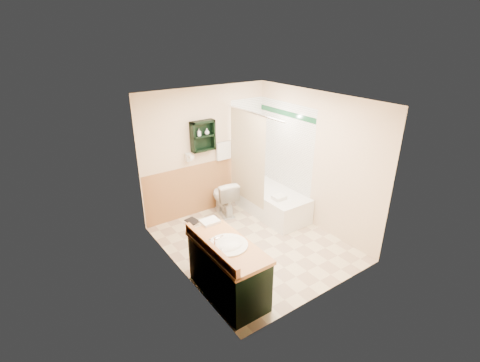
% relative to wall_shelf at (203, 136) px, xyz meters
% --- Properties ---
extents(floor, '(3.00, 3.00, 0.00)m').
position_rel_wall_shelf_xyz_m(floor, '(0.10, -1.41, -1.55)').
color(floor, beige).
rests_on(floor, ground).
extents(back_wall, '(2.60, 0.04, 2.40)m').
position_rel_wall_shelf_xyz_m(back_wall, '(0.10, 0.11, -0.35)').
color(back_wall, beige).
rests_on(back_wall, ground).
extents(left_wall, '(0.04, 3.00, 2.40)m').
position_rel_wall_shelf_xyz_m(left_wall, '(-1.22, -1.41, -0.35)').
color(left_wall, beige).
rests_on(left_wall, ground).
extents(right_wall, '(0.04, 3.00, 2.40)m').
position_rel_wall_shelf_xyz_m(right_wall, '(1.42, -1.41, -0.35)').
color(right_wall, beige).
rests_on(right_wall, ground).
extents(ceiling, '(2.60, 3.00, 0.04)m').
position_rel_wall_shelf_xyz_m(ceiling, '(0.10, -1.41, 0.87)').
color(ceiling, white).
rests_on(ceiling, back_wall).
extents(wainscot_left, '(2.98, 2.98, 1.00)m').
position_rel_wall_shelf_xyz_m(wainscot_left, '(-1.19, -1.41, -1.05)').
color(wainscot_left, tan).
rests_on(wainscot_left, left_wall).
extents(wainscot_back, '(2.58, 2.58, 1.00)m').
position_rel_wall_shelf_xyz_m(wainscot_back, '(0.10, 0.08, -1.05)').
color(wainscot_back, tan).
rests_on(wainscot_back, back_wall).
extents(mirror_frame, '(1.30, 1.30, 1.00)m').
position_rel_wall_shelf_xyz_m(mirror_frame, '(-1.17, -1.96, -0.05)').
color(mirror_frame, brown).
rests_on(mirror_frame, left_wall).
extents(mirror_glass, '(1.20, 1.20, 0.90)m').
position_rel_wall_shelf_xyz_m(mirror_glass, '(-1.17, -1.96, -0.05)').
color(mirror_glass, white).
rests_on(mirror_glass, left_wall).
extents(tile_right, '(1.50, 1.50, 2.10)m').
position_rel_wall_shelf_xyz_m(tile_right, '(1.38, -0.66, -0.50)').
color(tile_right, white).
rests_on(tile_right, right_wall).
extents(tile_back, '(0.95, 0.95, 2.10)m').
position_rel_wall_shelf_xyz_m(tile_back, '(1.13, 0.07, -0.50)').
color(tile_back, white).
rests_on(tile_back, back_wall).
extents(tile_accent, '(1.50, 1.50, 0.10)m').
position_rel_wall_shelf_xyz_m(tile_accent, '(1.37, -0.66, 0.35)').
color(tile_accent, '#154A29').
rests_on(tile_accent, right_wall).
extents(wall_shelf, '(0.45, 0.15, 0.55)m').
position_rel_wall_shelf_xyz_m(wall_shelf, '(0.00, 0.00, 0.00)').
color(wall_shelf, black).
rests_on(wall_shelf, back_wall).
extents(hair_dryer, '(0.10, 0.24, 0.18)m').
position_rel_wall_shelf_xyz_m(hair_dryer, '(-0.30, 0.02, -0.35)').
color(hair_dryer, silver).
rests_on(hair_dryer, back_wall).
extents(towel_bar, '(0.40, 0.06, 0.40)m').
position_rel_wall_shelf_xyz_m(towel_bar, '(0.45, 0.04, -0.20)').
color(towel_bar, white).
rests_on(towel_bar, back_wall).
extents(curtain_rod, '(0.03, 1.60, 0.03)m').
position_rel_wall_shelf_xyz_m(curtain_rod, '(0.63, -0.66, 0.45)').
color(curtain_rod, silver).
rests_on(curtain_rod, back_wall).
extents(shower_curtain, '(1.05, 1.05, 1.70)m').
position_rel_wall_shelf_xyz_m(shower_curtain, '(0.63, -0.48, -0.40)').
color(shower_curtain, '#C1AF92').
rests_on(shower_curtain, curtain_rod).
extents(vanity, '(0.59, 1.22, 0.78)m').
position_rel_wall_shelf_xyz_m(vanity, '(-0.89, -2.17, -1.16)').
color(vanity, black).
rests_on(vanity, ground).
extents(bathtub, '(0.73, 1.50, 0.49)m').
position_rel_wall_shelf_xyz_m(bathtub, '(1.03, -0.77, -1.31)').
color(bathtub, white).
rests_on(bathtub, ground).
extents(toilet, '(0.50, 0.75, 0.68)m').
position_rel_wall_shelf_xyz_m(toilet, '(0.27, -0.23, -1.21)').
color(toilet, white).
rests_on(toilet, ground).
extents(counter_towel, '(0.25, 0.20, 0.04)m').
position_rel_wall_shelf_xyz_m(counter_towel, '(-0.79, -1.55, -0.75)').
color(counter_towel, white).
rests_on(counter_towel, vanity).
extents(vanity_book, '(0.15, 0.05, 0.20)m').
position_rel_wall_shelf_xyz_m(vanity_book, '(-1.06, -1.40, -0.67)').
color(vanity_book, black).
rests_on(vanity_book, vanity).
extents(tub_towel, '(0.23, 0.19, 0.07)m').
position_rel_wall_shelf_xyz_m(tub_towel, '(0.89, -1.11, -1.03)').
color(tub_towel, white).
rests_on(tub_towel, bathtub).
extents(soap_bottle_a, '(0.07, 0.13, 0.06)m').
position_rel_wall_shelf_xyz_m(soap_bottle_a, '(-0.08, -0.01, 0.04)').
color(soap_bottle_a, white).
rests_on(soap_bottle_a, wall_shelf).
extents(soap_bottle_b, '(0.10, 0.12, 0.08)m').
position_rel_wall_shelf_xyz_m(soap_bottle_b, '(0.08, -0.01, 0.06)').
color(soap_bottle_b, white).
rests_on(soap_bottle_b, wall_shelf).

